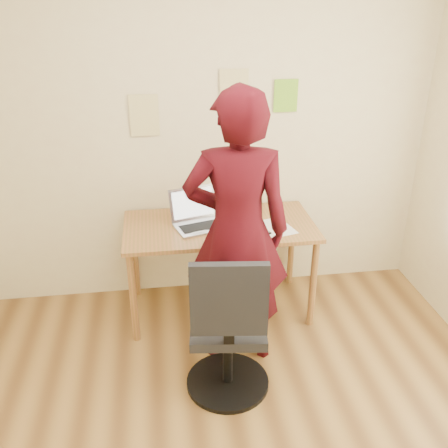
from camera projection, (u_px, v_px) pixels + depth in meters
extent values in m
cube|color=beige|center=(204.00, 130.00, 3.74)|extent=(3.50, 0.04, 2.70)
cube|color=#9B6435|center=(219.00, 226.00, 3.67)|extent=(1.40, 0.70, 0.03)
cylinder|color=#9B6435|center=(133.00, 298.00, 3.48)|extent=(0.05, 0.05, 0.71)
cylinder|color=#9B6435|center=(313.00, 284.00, 3.65)|extent=(0.05, 0.05, 0.71)
cylinder|color=#9B6435|center=(135.00, 257.00, 4.02)|extent=(0.05, 0.05, 0.71)
cylinder|color=#9B6435|center=(291.00, 246.00, 4.18)|extent=(0.05, 0.05, 0.71)
cube|color=#BBBBC3|center=(201.00, 227.00, 3.61)|extent=(0.41, 0.33, 0.02)
cube|color=black|center=(201.00, 226.00, 3.61)|extent=(0.32, 0.21, 0.00)
cube|color=#BBBBC3|center=(193.00, 203.00, 3.68)|extent=(0.36, 0.17, 0.24)
cube|color=white|center=(193.00, 203.00, 3.68)|extent=(0.31, 0.14, 0.20)
cube|color=white|center=(276.00, 227.00, 3.62)|extent=(0.28, 0.34, 0.00)
cube|color=black|center=(262.00, 231.00, 3.56)|extent=(0.12, 0.14, 0.01)
cube|color=#3F4C59|center=(262.00, 230.00, 3.55)|extent=(0.10, 0.12, 0.00)
cube|color=#D3C57E|center=(144.00, 115.00, 3.60)|extent=(0.21, 0.00, 0.30)
cube|color=#D3C57E|center=(234.00, 90.00, 3.62)|extent=(0.21, 0.00, 0.30)
cube|color=#76BB2A|center=(286.00, 96.00, 3.69)|extent=(0.18, 0.00, 0.24)
cube|color=black|center=(228.00, 325.00, 3.03)|extent=(0.50, 0.50, 0.06)
cube|color=black|center=(229.00, 300.00, 2.69)|extent=(0.43, 0.10, 0.45)
cube|color=black|center=(229.00, 333.00, 2.80)|extent=(0.07, 0.05, 0.12)
cylinder|color=black|center=(228.00, 356.00, 3.13)|extent=(0.06, 0.06, 0.45)
cylinder|color=black|center=(228.00, 382.00, 3.22)|extent=(0.53, 0.53, 0.03)
imported|color=#3A070E|center=(237.00, 232.00, 3.14)|extent=(0.73, 0.52, 1.85)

